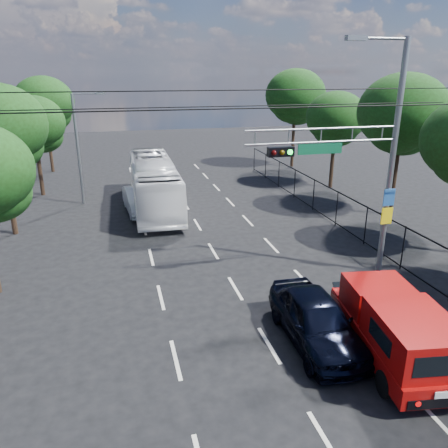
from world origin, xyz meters
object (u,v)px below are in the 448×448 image
object	(u,v)px
navy_hatchback	(316,320)
white_bus	(154,184)
white_van	(140,200)
red_pickup	(394,327)
signal_mast	(366,153)

from	to	relation	value
navy_hatchback	white_bus	xyz separation A→B (m)	(-3.50, 16.23, 0.75)
navy_hatchback	white_van	distance (m)	16.03
red_pickup	white_van	size ratio (longest dim) A/B	1.23
white_bus	white_van	bearing A→B (deg)	-138.56
red_pickup	navy_hatchback	xyz separation A→B (m)	(-1.86, 1.36, -0.28)
signal_mast	white_van	size ratio (longest dim) A/B	2.06
signal_mast	white_van	xyz separation A→B (m)	(-8.28, 11.23, -4.48)
signal_mast	white_bus	world-z (taller)	signal_mast
signal_mast	white_bus	size ratio (longest dim) A/B	0.85
red_pickup	white_van	xyz separation A→B (m)	(-6.36, 16.75, -0.33)
red_pickup	signal_mast	bearing A→B (deg)	70.77
red_pickup	white_bus	xyz separation A→B (m)	(-5.36, 17.60, 0.47)
white_bus	white_van	distance (m)	1.53
signal_mast	navy_hatchback	world-z (taller)	signal_mast
navy_hatchback	white_van	xyz separation A→B (m)	(-4.50, 15.39, -0.05)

